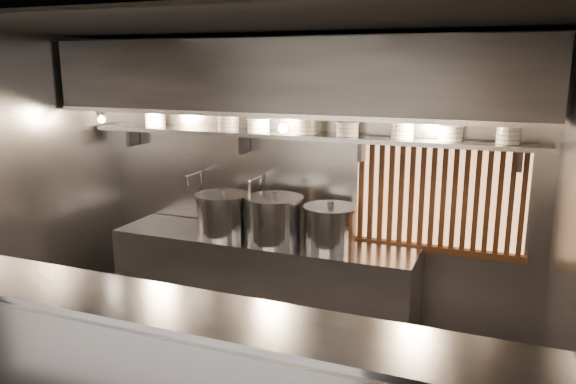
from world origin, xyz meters
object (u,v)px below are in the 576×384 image
Objects in this scene: stock_pot_right at (274,219)px; stock_pot_mid at (330,226)px; pendant_bulb at (283,128)px; heat_lamp at (100,113)px; stock_pot_left at (223,214)px.

stock_pot_mid is at bearing 4.82° from stock_pot_right.
heat_lamp is at bearing -169.00° from pendant_bulb.
stock_pot_mid is at bearing -7.86° from pendant_bulb.
stock_pot_mid is (1.10, 0.03, -0.01)m from stock_pot_left.
heat_lamp is at bearing -172.32° from stock_pot_right.
heat_lamp reaches higher than pendant_bulb.
stock_pot_left is (-0.60, -0.10, -0.86)m from pendant_bulb.
stock_pot_right is at bearing -1.68° from stock_pot_left.
heat_lamp reaches higher than stock_pot_left.
stock_pot_right is (1.75, 0.24, -0.95)m from heat_lamp.
pendant_bulb is at bearing 11.00° from heat_lamp.
pendant_bulb is at bearing 67.57° from stock_pot_right.
heat_lamp is 0.55× the size of stock_pot_mid.
pendant_bulb is 0.28× the size of stock_pot_left.
pendant_bulb is 0.85m from stock_pot_right.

